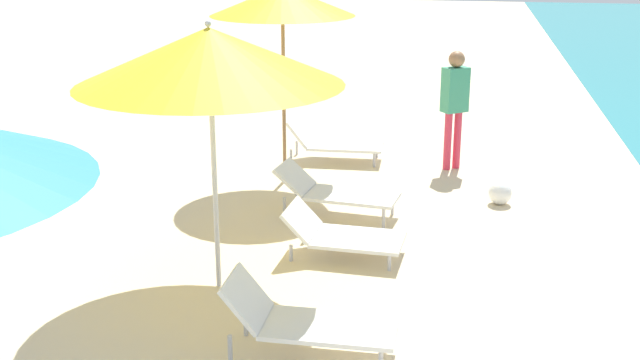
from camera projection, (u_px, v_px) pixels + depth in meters
name	position (u px, v px, depth m)	size (l,w,h in m)	color
umbrella_third	(209.00, 56.00, 7.29)	(2.51, 2.51, 2.63)	silver
lounger_third_shoreside	(341.00, 234.00, 8.65)	(1.32, 0.74, 0.54)	white
lounger_third_inland	(305.00, 320.00, 6.61)	(1.42, 0.58, 0.68)	white
umbrella_farthest	(282.00, 1.00, 10.50)	(1.94, 1.94, 2.75)	olive
lounger_farthest_shoreside	(332.00, 142.00, 12.13)	(1.46, 0.66, 0.65)	white
lounger_farthest_inland	(335.00, 191.00, 9.82)	(1.56, 0.77, 0.62)	white
person_walking_near	(455.00, 98.00, 11.50)	(0.42, 0.39, 1.75)	#D8334C
beach_ball	(500.00, 193.00, 10.28)	(0.30, 0.30, 0.30)	white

